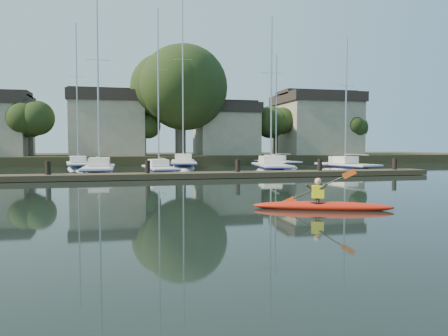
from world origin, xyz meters
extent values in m
plane|color=black|center=(0.00, 0.00, 0.00)|extent=(160.00, 160.00, 0.00)
ellipsoid|color=red|center=(1.90, -0.87, 0.10)|extent=(4.59, 2.30, 0.35)
cylinder|color=black|center=(1.76, -0.81, 0.22)|extent=(0.91, 0.91, 0.09)
imported|color=#2C2729|center=(1.76, -0.81, 0.59)|extent=(0.36, 0.43, 1.01)
cube|color=#CFD113|center=(1.76, -0.81, 0.60)|extent=(0.47, 0.42, 0.42)
sphere|color=tan|center=(1.76, -0.81, 0.96)|extent=(0.23, 0.23, 0.23)
cube|color=#463928|center=(0.00, 14.00, 0.20)|extent=(34.00, 2.00, 0.35)
cylinder|color=black|center=(-9.00, 14.00, 0.30)|extent=(0.32, 0.32, 1.80)
cylinder|color=black|center=(-3.00, 14.00, 0.30)|extent=(0.32, 0.32, 1.80)
cylinder|color=black|center=(3.00, 14.00, 0.30)|extent=(0.32, 0.32, 1.80)
cylinder|color=black|center=(9.00, 14.00, 0.30)|extent=(0.32, 0.32, 1.80)
cylinder|color=black|center=(15.00, 14.00, 0.30)|extent=(0.32, 0.32, 1.80)
ellipsoid|color=silver|center=(-6.22, 18.73, -0.36)|extent=(2.28, 8.87, 1.98)
cube|color=silver|center=(-6.22, 18.73, 0.57)|extent=(2.16, 7.28, 0.15)
cube|color=navy|center=(-6.22, 18.73, 0.49)|extent=(2.24, 7.46, 0.08)
cube|color=silver|center=(-6.21, 19.26, 0.96)|extent=(1.48, 2.49, 0.57)
cylinder|color=#9EA0A5|center=(-6.21, 19.00, 6.87)|extent=(0.12, 0.12, 12.50)
cylinder|color=#9EA0A5|center=(-6.23, 17.40, 1.41)|extent=(0.12, 3.36, 0.08)
cylinder|color=#9EA0A5|center=(-6.21, 19.00, 8.37)|extent=(1.67, 0.05, 0.03)
ellipsoid|color=silver|center=(-1.83, 18.76, -0.32)|extent=(2.52, 8.32, 1.73)
cube|color=silver|center=(-1.83, 18.76, 0.50)|extent=(2.32, 6.84, 0.13)
cube|color=navy|center=(-1.83, 18.76, 0.43)|extent=(2.40, 7.01, 0.07)
cube|color=silver|center=(-1.87, 19.25, 0.84)|extent=(1.44, 2.38, 0.50)
cylinder|color=#9EA0A5|center=(-1.85, 19.01, 6.47)|extent=(0.11, 0.11, 11.85)
cylinder|color=#9EA0A5|center=(-1.74, 17.54, 1.23)|extent=(0.30, 3.11, 0.07)
cylinder|color=#9EA0A5|center=(-1.85, 19.01, 7.89)|extent=(1.46, 0.14, 0.03)
ellipsoid|color=silver|center=(7.17, 18.94, -0.38)|extent=(3.51, 8.84, 2.04)
cube|color=silver|center=(7.17, 18.94, 0.59)|extent=(3.17, 7.29, 0.15)
cube|color=navy|center=(7.17, 18.94, 0.51)|extent=(3.28, 7.47, 0.09)
cube|color=silver|center=(7.25, 19.45, 0.99)|extent=(1.85, 2.60, 0.59)
cylinder|color=#9EA0A5|center=(7.21, 19.19, 6.56)|extent=(0.13, 0.13, 11.82)
cylinder|color=#9EA0A5|center=(6.98, 17.66, 1.45)|extent=(0.57, 3.24, 0.09)
cylinder|color=#9EA0A5|center=(7.21, 19.19, 7.97)|extent=(1.71, 0.29, 0.03)
ellipsoid|color=silver|center=(13.62, 18.47, -0.37)|extent=(3.59, 7.61, 1.99)
cube|color=silver|center=(13.62, 18.47, 0.57)|extent=(3.23, 6.29, 0.15)
cube|color=navy|center=(13.62, 18.47, 0.49)|extent=(3.34, 6.45, 0.08)
cube|color=silver|center=(13.54, 18.90, 0.96)|extent=(1.84, 2.30, 0.57)
cylinder|color=#9EA0A5|center=(13.58, 18.69, 5.85)|extent=(0.13, 0.13, 10.45)
cylinder|color=#9EA0A5|center=(13.84, 17.40, 1.41)|extent=(0.63, 2.74, 0.08)
cylinder|color=#9EA0A5|center=(13.58, 18.69, 7.11)|extent=(1.65, 0.36, 0.03)
ellipsoid|color=silver|center=(-8.42, 27.42, -0.34)|extent=(3.10, 8.92, 1.84)
cube|color=silver|center=(-8.42, 27.42, 0.53)|extent=(2.81, 7.35, 0.14)
cube|color=navy|center=(-8.42, 27.42, 0.46)|extent=(2.91, 7.53, 0.08)
cube|color=silver|center=(-8.49, 27.94, 0.89)|extent=(1.65, 2.60, 0.53)
cylinder|color=#9EA0A5|center=(-8.45, 27.68, 6.89)|extent=(0.12, 0.12, 12.62)
cylinder|color=#9EA0A5|center=(-8.26, 26.12, 1.31)|extent=(0.49, 3.30, 0.08)
cylinder|color=#9EA0A5|center=(-8.45, 27.68, 8.41)|extent=(1.54, 0.22, 0.03)
ellipsoid|color=silver|center=(1.17, 27.06, -0.39)|extent=(3.76, 11.34, 2.12)
cube|color=silver|center=(1.17, 27.06, 0.61)|extent=(3.39, 9.34, 0.16)
cube|color=navy|center=(1.17, 27.06, 0.52)|extent=(3.50, 9.57, 0.09)
cube|color=silver|center=(1.25, 27.72, 1.02)|extent=(1.95, 3.29, 0.61)
cylinder|color=#9EA0A5|center=(1.21, 27.39, 8.46)|extent=(0.13, 0.13, 15.59)
cylinder|color=#9EA0A5|center=(0.95, 25.41, 1.50)|extent=(0.64, 4.21, 0.09)
cylinder|color=#9EA0A5|center=(1.21, 27.39, 10.33)|extent=(1.77, 0.26, 0.03)
ellipsoid|color=silver|center=(10.84, 27.53, -0.34)|extent=(3.29, 8.03, 1.85)
cube|color=silver|center=(10.84, 27.53, 0.54)|extent=(2.97, 6.63, 0.14)
cube|color=navy|center=(10.84, 27.53, 0.46)|extent=(3.07, 6.80, 0.08)
cube|color=silver|center=(10.76, 27.99, 0.90)|extent=(1.70, 2.38, 0.54)
cylinder|color=#9EA0A5|center=(10.80, 27.76, 5.95)|extent=(0.12, 0.12, 10.73)
cylinder|color=#9EA0A5|center=(11.03, 26.37, 1.32)|extent=(0.56, 2.94, 0.08)
cylinder|color=#9EA0A5|center=(10.80, 27.76, 7.24)|extent=(1.54, 0.28, 0.03)
cube|color=#2A3018|center=(0.00, 44.00, 0.50)|extent=(90.00, 24.00, 1.00)
cube|color=#A39B83|center=(-6.00, 38.00, 4.00)|extent=(8.00, 8.00, 6.00)
cube|color=#2E2521|center=(-6.00, 38.00, 7.60)|extent=(8.40, 8.40, 1.20)
cube|color=#A39B83|center=(8.00, 38.00, 3.50)|extent=(7.00, 7.00, 5.00)
cube|color=#2E2521|center=(8.00, 38.00, 6.60)|extent=(7.35, 7.35, 1.20)
cube|color=#A39B83|center=(20.00, 38.00, 4.25)|extent=(9.00, 9.00, 6.50)
cube|color=#2E2521|center=(20.00, 38.00, 8.10)|extent=(9.45, 9.45, 1.20)
cylinder|color=#48423A|center=(2.00, 35.00, 3.50)|extent=(1.20, 1.20, 5.00)
sphere|color=black|center=(2.00, 35.00, 8.50)|extent=(8.50, 8.50, 8.50)
cylinder|color=#48423A|center=(-14.00, 36.00, 2.50)|extent=(0.48, 0.48, 3.00)
sphere|color=black|center=(-14.00, 36.00, 5.00)|extent=(3.40, 3.40, 3.40)
cylinder|color=#48423A|center=(-2.00, 35.50, 2.40)|extent=(0.38, 0.38, 2.80)
sphere|color=black|center=(-2.00, 35.50, 4.60)|extent=(2.72, 2.72, 2.72)
cylinder|color=#48423A|center=(14.00, 36.50, 2.60)|extent=(0.50, 0.50, 3.20)
sphere|color=black|center=(14.00, 36.50, 5.25)|extent=(3.57, 3.57, 3.57)
cylinder|color=#48423A|center=(24.00, 35.00, 2.30)|extent=(0.41, 0.41, 2.60)
sphere|color=black|center=(24.00, 35.00, 4.45)|extent=(2.89, 2.89, 2.89)
camera|label=1|loc=(-4.74, -14.32, 2.17)|focal=35.00mm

